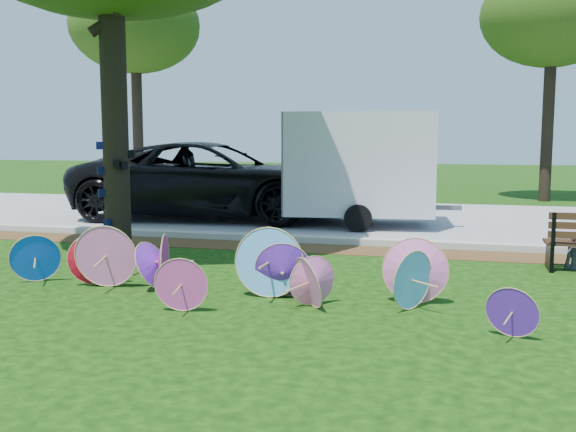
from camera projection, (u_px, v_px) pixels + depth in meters
The scene contains 8 objects.
ground at pixel (203, 312), 7.41m from camera, with size 90.00×90.00×0.00m, color black.
mulch_strip at pixel (296, 248), 11.73m from camera, with size 90.00×1.00×0.01m, color #472D16.
curb at pixel (304, 239), 12.40m from camera, with size 90.00×0.30×0.12m, color #B7B5AD.
street at pixel (341, 217), 16.40m from camera, with size 90.00×8.00×0.01m, color gray.
parasol_pile at pixel (232, 267), 8.10m from camera, with size 6.86×1.92×0.91m.
black_van at pixel (213, 181), 15.99m from camera, with size 3.15×6.84×1.90m, color black.
cargo_trailer at pixel (360, 163), 14.54m from camera, with size 3.24×2.05×2.86m, color silver.
bg_trees at pixel (489, 16), 19.89m from camera, with size 25.54×6.09×7.40m.
Camera 1 is at (2.75, -6.75, 1.99)m, focal length 40.00 mm.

